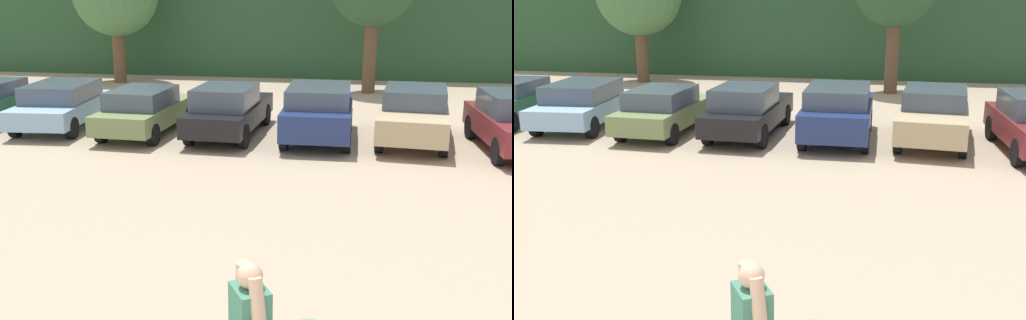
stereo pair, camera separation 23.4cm
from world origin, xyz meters
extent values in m
cylinder|color=brown|center=(-9.35, 23.87, 1.23)|extent=(0.58, 0.58, 2.46)
cylinder|color=brown|center=(2.27, 22.72, 1.52)|extent=(0.55, 0.55, 3.03)
cylinder|color=black|center=(-10.85, 15.75, 0.33)|extent=(0.23, 0.67, 0.67)
cylinder|color=black|center=(-9.16, 15.77, 0.33)|extent=(0.23, 0.67, 0.67)
cube|color=#84ADD1|center=(-7.33, 14.11, 0.61)|extent=(2.23, 4.47, 0.56)
cube|color=#3F4C5B|center=(-7.34, 14.17, 1.16)|extent=(1.94, 2.68, 0.54)
cylinder|color=black|center=(-8.30, 15.48, 0.32)|extent=(0.27, 0.66, 0.65)
cylinder|color=black|center=(-6.58, 15.60, 0.32)|extent=(0.27, 0.66, 0.65)
cylinder|color=black|center=(-8.09, 12.62, 0.32)|extent=(0.27, 0.66, 0.65)
cylinder|color=black|center=(-6.37, 12.75, 0.32)|extent=(0.27, 0.66, 0.65)
cube|color=#6B7F4C|center=(-4.46, 13.85, 0.60)|extent=(1.93, 4.44, 0.57)
cube|color=#3F4C5B|center=(-4.47, 13.57, 1.15)|extent=(1.70, 2.30, 0.53)
cylinder|color=black|center=(-5.17, 15.32, 0.31)|extent=(0.25, 0.63, 0.62)
cylinder|color=black|center=(-3.61, 15.25, 0.31)|extent=(0.25, 0.63, 0.62)
cylinder|color=black|center=(-5.30, 12.44, 0.31)|extent=(0.25, 0.63, 0.62)
cylinder|color=black|center=(-3.75, 12.37, 0.31)|extent=(0.25, 0.63, 0.62)
cube|color=black|center=(-1.89, 14.10, 0.64)|extent=(1.93, 4.78, 0.60)
cube|color=#3F4C5B|center=(-1.91, 13.56, 1.24)|extent=(1.68, 2.21, 0.61)
cylinder|color=black|center=(-2.61, 15.68, 0.34)|extent=(0.25, 0.68, 0.68)
cylinder|color=black|center=(-1.05, 15.61, 0.34)|extent=(0.25, 0.68, 0.68)
cylinder|color=black|center=(-2.74, 12.58, 0.34)|extent=(0.25, 0.68, 0.68)
cylinder|color=black|center=(-1.18, 12.51, 0.34)|extent=(0.25, 0.68, 0.68)
cube|color=navy|center=(0.79, 13.90, 0.72)|extent=(1.92, 4.27, 0.75)
cube|color=#3F4C5B|center=(0.79, 13.73, 1.34)|extent=(1.75, 2.57, 0.51)
cylinder|color=black|center=(-0.07, 15.30, 0.34)|extent=(0.23, 0.69, 0.69)
cylinder|color=black|center=(1.62, 15.31, 0.34)|extent=(0.23, 0.69, 0.69)
cylinder|color=black|center=(-0.05, 12.49, 0.34)|extent=(0.23, 0.69, 0.69)
cylinder|color=black|center=(1.65, 12.50, 0.34)|extent=(0.23, 0.69, 0.69)
cube|color=tan|center=(3.49, 14.09, 0.69)|extent=(2.30, 4.72, 0.67)
cube|color=#3F4C5B|center=(3.51, 14.28, 1.29)|extent=(1.92, 2.47, 0.52)
cylinder|color=black|center=(2.82, 15.67, 0.36)|extent=(0.29, 0.73, 0.72)
cylinder|color=black|center=(4.47, 15.50, 0.36)|extent=(0.29, 0.73, 0.72)
cylinder|color=black|center=(2.51, 12.68, 0.36)|extent=(0.29, 0.73, 0.72)
cylinder|color=black|center=(4.16, 12.51, 0.36)|extent=(0.29, 0.73, 0.72)
cylinder|color=black|center=(5.20, 14.79, 0.35)|extent=(0.27, 0.72, 0.70)
cylinder|color=black|center=(5.41, 11.94, 0.35)|extent=(0.27, 0.72, 0.70)
cube|color=#3F7F66|center=(0.97, 1.79, 1.12)|extent=(0.48, 0.51, 0.62)
sphere|color=#D8AD8C|center=(0.97, 1.79, 1.56)|extent=(0.26, 0.26, 0.26)
cylinder|color=#D8AD8C|center=(1.09, 1.59, 1.28)|extent=(0.28, 0.34, 0.67)
cylinder|color=#D8AD8C|center=(0.85, 1.98, 1.28)|extent=(0.22, 0.25, 0.67)
camera|label=1|loc=(1.93, -3.43, 4.20)|focal=42.46mm
camera|label=2|loc=(2.16, -3.38, 4.20)|focal=42.46mm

